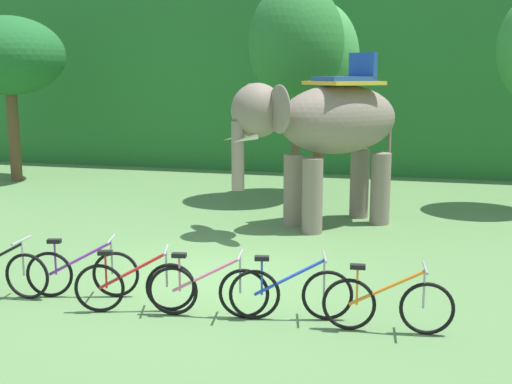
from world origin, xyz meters
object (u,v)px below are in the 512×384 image
at_px(bike_pink, 208,290).
at_px(tree_far_left, 296,44).
at_px(tree_center_left, 9,57).
at_px(bike_red, 135,286).
at_px(tree_center, 320,61).
at_px(bike_purple, 82,272).
at_px(bike_blue, 291,293).
at_px(elephant, 326,127).
at_px(bike_orange, 387,304).

bearing_deg(bike_pink, tree_far_left, 92.58).
bearing_deg(tree_center_left, bike_red, -48.48).
bearing_deg(tree_center, tree_far_left, -116.93).
relative_size(tree_center_left, bike_purple, 3.02).
relative_size(bike_pink, bike_blue, 1.01).
height_order(tree_center_left, tree_center, tree_center).
xyz_separation_m(tree_center, elephant, (0.72, -3.71, -1.45)).
bearing_deg(tree_far_left, bike_purple, -101.78).
bearing_deg(bike_orange, tree_far_left, 108.54).
bearing_deg(bike_pink, tree_center, 89.45).
distance_m(tree_center_left, tree_far_left, 9.09).
bearing_deg(bike_red, bike_blue, 6.28).
bearing_deg(bike_blue, tree_center_left, 138.94).
height_order(tree_center, bike_orange, tree_center).
bearing_deg(tree_center_left, elephant, -19.76).
height_order(elephant, bike_blue, elephant).
xyz_separation_m(bike_purple, bike_red, (1.03, -0.37, 0.00)).
distance_m(tree_center, bike_blue, 9.86).
bearing_deg(tree_center_left, bike_orange, -38.14).
height_order(tree_far_left, bike_pink, tree_far_left).
height_order(tree_far_left, bike_blue, tree_far_left).
height_order(tree_far_left, bike_orange, tree_far_left).
height_order(tree_center_left, bike_purple, tree_center_left).
xyz_separation_m(tree_center, bike_blue, (1.05, -9.24, -3.27)).
distance_m(tree_far_left, bike_orange, 9.62).
bearing_deg(tree_center_left, tree_far_left, -5.65).
height_order(tree_center, bike_purple, tree_center).
relative_size(bike_purple, bike_pink, 0.98).
xyz_separation_m(tree_far_left, elephant, (1.19, -2.78, -1.86)).
relative_size(elephant, bike_orange, 2.21).
bearing_deg(bike_orange, tree_center, 104.12).
xyz_separation_m(tree_center_left, elephant, (10.24, -3.68, -1.62)).
bearing_deg(bike_orange, tree_center_left, 141.86).
bearing_deg(bike_purple, tree_far_left, 78.22).
bearing_deg(bike_purple, bike_orange, -3.05).
bearing_deg(elephant, tree_center, 100.90).
relative_size(bike_pink, bike_orange, 1.00).
xyz_separation_m(tree_far_left, tree_center, (0.47, 0.93, -0.41)).
bearing_deg(bike_orange, elephant, 106.18).
bearing_deg(bike_purple, tree_center_left, 128.94).
bearing_deg(bike_orange, bike_red, -177.97).
bearing_deg(tree_far_left, bike_blue, -79.63).
bearing_deg(elephant, bike_orange, -73.82).
bearing_deg(tree_center_left, bike_pink, -44.83).
bearing_deg(bike_orange, bike_pink, -178.85).
distance_m(bike_purple, bike_pink, 2.11).
xyz_separation_m(tree_center_left, bike_purple, (7.34, -9.08, -3.44)).
relative_size(tree_far_left, bike_purple, 3.37).
bearing_deg(bike_red, tree_far_left, 85.44).
bearing_deg(bike_blue, tree_center, 96.46).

